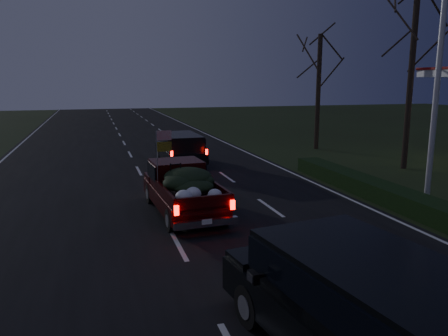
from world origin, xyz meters
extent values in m
plane|color=black|center=(0.00, 0.00, 0.00)|extent=(120.00, 120.00, 0.00)
cube|color=black|center=(0.00, 0.00, 0.01)|extent=(14.00, 120.00, 0.02)
cube|color=black|center=(7.80, 3.00, 0.30)|extent=(1.00, 10.00, 0.60)
cylinder|color=silver|center=(9.50, 2.00, 4.50)|extent=(0.20, 0.20, 9.00)
cylinder|color=black|center=(12.50, 7.00, 4.25)|extent=(0.28, 0.28, 8.50)
cylinder|color=black|center=(11.50, 14.00, 3.50)|extent=(0.28, 0.28, 7.00)
cube|color=#330607|center=(0.69, 2.84, 0.53)|extent=(2.01, 4.50, 0.48)
cube|color=#330607|center=(0.65, 3.63, 1.19)|extent=(1.71, 1.50, 0.79)
cube|color=black|center=(0.65, 3.63, 1.28)|extent=(1.79, 1.42, 0.48)
cube|color=#330607|center=(0.76, 1.70, 0.79)|extent=(1.77, 2.56, 0.05)
ellipsoid|color=black|center=(0.78, 2.14, 1.19)|extent=(1.50, 1.66, 0.53)
cylinder|color=gray|center=(-0.10, 2.80, 1.81)|extent=(0.03, 0.03, 1.76)
cube|color=red|center=(0.14, 2.81, 2.54)|extent=(0.46, 0.04, 0.30)
cube|color=gold|center=(0.14, 2.81, 2.18)|extent=(0.46, 0.04, 0.30)
cube|color=black|center=(2.23, 11.30, 0.57)|extent=(1.90, 4.45, 0.55)
cube|color=black|center=(2.24, 11.07, 1.20)|extent=(1.78, 3.25, 0.74)
cube|color=black|center=(2.24, 11.07, 1.27)|extent=(1.87, 3.16, 0.44)
cube|color=black|center=(1.64, -5.56, 0.65)|extent=(2.79, 5.29, 0.63)
cube|color=black|center=(1.68, -5.82, 1.37)|extent=(2.47, 3.92, 0.84)
cube|color=black|center=(1.68, -5.82, 1.45)|extent=(2.56, 3.83, 0.50)
cube|color=black|center=(0.28, -4.74, 1.24)|extent=(0.14, 0.24, 0.17)
camera|label=1|loc=(-1.92, -10.55, 4.17)|focal=35.00mm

